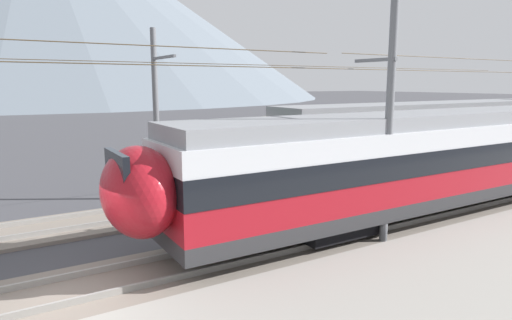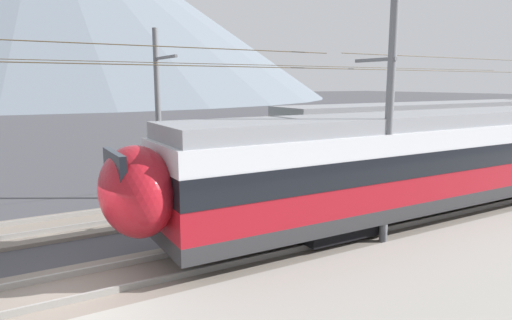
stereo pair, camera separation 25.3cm
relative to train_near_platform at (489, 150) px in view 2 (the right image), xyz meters
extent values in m
plane|color=#424247|center=(-16.11, -0.84, -2.23)|extent=(400.00, 400.00, 0.00)
cube|color=slate|center=(-16.11, 0.00, -2.17)|extent=(120.00, 3.00, 0.12)
cube|color=gray|center=(-16.11, -0.72, -2.03)|extent=(120.00, 0.07, 0.16)
cube|color=gray|center=(-16.11, 0.72, -2.03)|extent=(120.00, 0.07, 0.16)
cube|color=slate|center=(-16.11, 5.31, -2.17)|extent=(120.00, 3.00, 0.12)
cube|color=gray|center=(-16.11, 4.59, -2.03)|extent=(120.00, 0.07, 0.16)
cube|color=gray|center=(-16.11, 6.02, -2.03)|extent=(120.00, 0.07, 0.16)
cube|color=#2D2D30|center=(0.59, 0.00, -1.30)|extent=(28.38, 2.92, 0.45)
cube|color=maroon|center=(0.59, 0.00, -0.65)|extent=(28.38, 2.92, 0.85)
cube|color=black|center=(0.59, 0.00, 0.15)|extent=(28.38, 2.96, 0.75)
cube|color=silver|center=(0.59, 0.00, 0.85)|extent=(28.38, 2.92, 0.65)
cube|color=gray|center=(0.59, 0.00, 1.40)|extent=(28.08, 2.72, 0.45)
cube|color=black|center=(-8.21, 0.00, -1.74)|extent=(2.80, 2.34, 0.42)
ellipsoid|color=maroon|center=(-14.15, 0.00, 0.05)|extent=(1.80, 2.69, 2.25)
cube|color=black|center=(-14.65, 0.00, 0.47)|extent=(0.16, 1.75, 1.19)
cube|color=#2D2D30|center=(7.91, 5.31, -1.30)|extent=(28.77, 2.92, 0.45)
cube|color=#1E6638|center=(7.91, 5.31, -0.65)|extent=(28.77, 2.92, 0.85)
cube|color=black|center=(7.91, 5.31, 0.15)|extent=(28.77, 2.96, 0.75)
cube|color=beige|center=(7.91, 5.31, 0.85)|extent=(28.77, 2.92, 0.65)
cube|color=gray|center=(7.91, 5.31, 1.40)|extent=(28.47, 2.72, 0.45)
cube|color=black|center=(-1.00, 5.31, -1.74)|extent=(2.80, 2.34, 0.42)
ellipsoid|color=#1E6638|center=(-7.02, 5.31, 0.05)|extent=(1.80, 2.69, 2.25)
cube|color=black|center=(-7.52, 5.31, 0.47)|extent=(0.16, 1.75, 1.19)
cylinder|color=slate|center=(-7.10, -1.33, 1.97)|extent=(0.24, 0.24, 8.39)
cube|color=slate|center=(-7.10, -0.66, 3.33)|extent=(0.10, 1.63, 0.10)
cylinder|color=#473823|center=(-7.10, 0.00, 3.08)|extent=(38.74, 0.02, 0.02)
cylinder|color=slate|center=(-11.17, 7.52, 1.31)|extent=(0.24, 0.24, 7.07)
cube|color=slate|center=(-11.17, 6.42, 3.62)|extent=(0.10, 2.52, 0.10)
cylinder|color=#473823|center=(-11.17, 5.31, 3.37)|extent=(38.74, 0.02, 0.02)
cone|color=slate|center=(0.37, 156.04, 28.94)|extent=(180.65, 180.65, 62.34)
camera|label=1|loc=(-17.12, -10.47, 2.65)|focal=31.22mm
camera|label=2|loc=(-16.90, -10.59, 2.65)|focal=31.22mm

